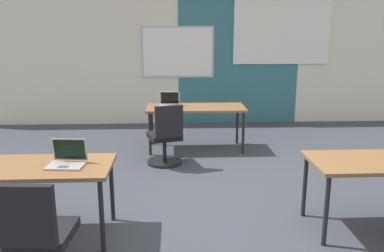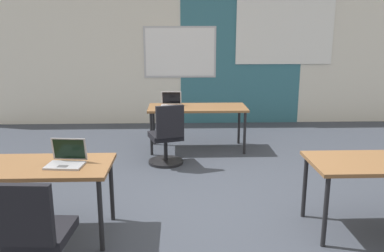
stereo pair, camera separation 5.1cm
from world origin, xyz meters
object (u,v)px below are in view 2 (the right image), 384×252
desk_near_left (25,171)px  chair_far_left (167,140)px  chair_near_left_inner (39,242)px  laptop_far_left (171,103)px  desk_far_center (197,110)px  laptop_near_left_inner (66,159)px

desk_near_left → chair_far_left: 2.41m
chair_near_left_inner → laptop_far_left: bearing=-100.7°
desk_near_left → desk_far_center: bearing=58.0°
desk_near_left → chair_near_left_inner: chair_near_left_inner is taller
chair_near_left_inner → chair_far_left: bearing=-103.8°
chair_far_left → desk_near_left: bearing=40.8°
chair_near_left_inner → chair_far_left: (0.90, 2.83, 0.00)m
desk_far_center → laptop_far_left: (-0.43, 0.06, 0.11)m
laptop_near_left_inner → chair_far_left: (0.87, 2.03, -0.39)m
desk_near_left → chair_far_left: bearing=58.0°
laptop_near_left_inner → chair_near_left_inner: bearing=-85.7°
chair_near_left_inner → laptop_near_left_inner: bearing=-87.7°
laptop_far_left → chair_far_left: bearing=-89.8°
desk_far_center → laptop_far_left: laptop_far_left is taller
desk_near_left → laptop_near_left_inner: laptop_near_left_inner is taller
desk_near_left → laptop_far_left: size_ratio=4.60×
laptop_near_left_inner → chair_near_left_inner: (-0.02, -0.80, -0.39)m
desk_far_center → chair_far_left: 0.95m
laptop_far_left → chair_far_left: 0.92m
desk_far_center → laptop_near_left_inner: 3.12m
desk_near_left → laptop_near_left_inner: 0.41m
desk_far_center → chair_near_left_inner: (-1.38, -3.60, -0.28)m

